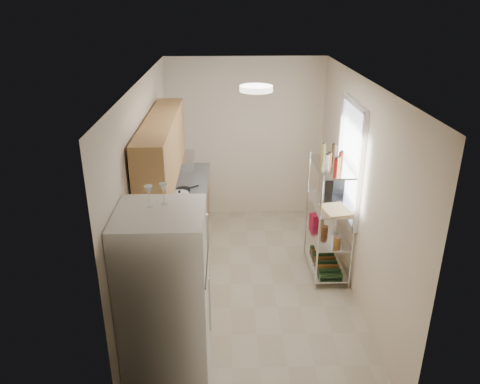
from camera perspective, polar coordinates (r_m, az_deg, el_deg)
The scene contains 16 objects.
room at distance 5.54m, azimuth 1.61°, elevation 0.05°, with size 2.52×4.42×2.62m.
counter_run at distance 6.32m, azimuth -7.08°, elevation -5.60°, with size 0.63×3.51×0.90m.
upper_cabinets at distance 5.50m, azimuth -9.48°, elevation 5.22°, with size 0.33×2.20×0.72m, color tan.
range_hood at distance 6.38m, azimuth -7.87°, elevation 3.82°, with size 0.50×0.60×0.12m, color #B7BABC.
window at distance 5.97m, azimuth 13.30°, elevation 3.70°, with size 0.06×1.00×1.46m, color white.
bakers_rack at distance 6.02m, azimuth 11.02°, elevation -0.43°, with size 0.45×0.90×1.73m.
ceiling_dome at distance 4.88m, azimuth 1.99°, elevation 12.50°, with size 0.34×0.34×0.06m, color white.
refrigerator at distance 4.34m, azimuth -9.04°, elevation -13.30°, with size 0.75×0.75×1.81m, color white.
wine_glass_a at distance 3.93m, azimuth -11.04°, elevation -0.59°, with size 0.07×0.07×0.20m, color silver, non-canonical shape.
wine_glass_b at distance 3.97m, azimuth -9.28°, elevation -0.24°, with size 0.07×0.07×0.19m, color silver, non-canonical shape.
rice_cooker at distance 6.14m, azimuth -7.35°, elevation -0.89°, with size 0.23×0.23×0.19m, color white.
frying_pan_large at distance 6.32m, azimuth -7.15°, elevation -0.83°, with size 0.28×0.28×0.05m, color black.
frying_pan_small at distance 6.62m, azimuth -6.93°, elevation 0.24°, with size 0.20×0.20×0.04m, color black.
cutting_board at distance 5.84m, azimuth 11.63°, elevation -2.16°, with size 0.31×0.40×0.03m, color tan.
espresso_machine at distance 6.32m, azimuth 11.55°, elevation 1.16°, with size 0.17×0.26×0.30m, color black.
storage_bag at distance 6.44m, azimuth 9.05°, elevation -3.32°, with size 0.09×0.13×0.15m, color maroon.
Camera 1 is at (-0.31, -5.09, 3.45)m, focal length 35.00 mm.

